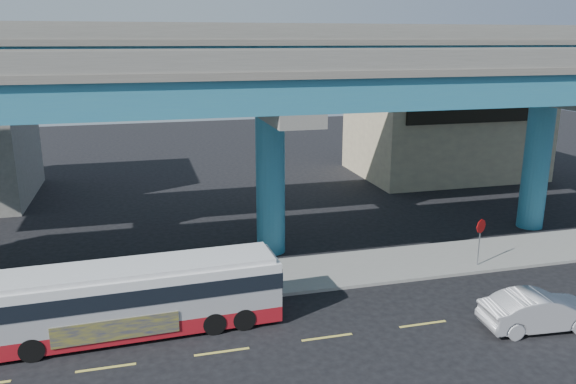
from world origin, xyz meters
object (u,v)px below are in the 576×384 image
object	(u,v)px
parked_car	(18,288)
stop_sign	(480,232)
transit_bus	(139,295)
sedan	(539,311)

from	to	relation	value
parked_car	stop_sign	xyz separation A→B (m)	(21.07, -1.39, 1.07)
transit_bus	parked_car	world-z (taller)	transit_bus
transit_bus	parked_car	xyz separation A→B (m)	(-4.96, 3.59, -0.74)
transit_bus	sedan	world-z (taller)	transit_bus
sedan	stop_sign	xyz separation A→B (m)	(1.17, 5.91, 1.10)
transit_bus	stop_sign	distance (m)	16.26
transit_bus	sedan	size ratio (longest dim) A/B	2.34
parked_car	transit_bus	bearing A→B (deg)	-133.39
sedan	parked_car	distance (m)	21.19
sedan	stop_sign	world-z (taller)	stop_sign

